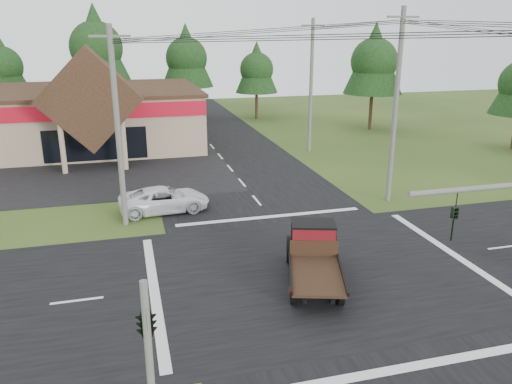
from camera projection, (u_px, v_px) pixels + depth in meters
name	position (u px, v px, depth m)	size (l,w,h in m)	color
ground	(315.00, 271.00, 22.05)	(120.00, 120.00, 0.00)	#2E4418
road_ns	(315.00, 271.00, 22.05)	(12.00, 120.00, 0.02)	black
road_ew	(315.00, 271.00, 22.05)	(120.00, 12.00, 0.02)	black
parking_apron	(38.00, 178.00, 36.11)	(28.00, 14.00, 0.02)	black
cvs_building	(31.00, 118.00, 44.56)	(30.40, 18.20, 9.19)	tan
traffic_signal_corner	(145.00, 309.00, 12.40)	(0.53, 2.48, 4.40)	#595651
utility_pole_nw	(118.00, 127.00, 25.81)	(2.00, 0.30, 10.50)	#595651
utility_pole_ne	(396.00, 106.00, 29.56)	(2.00, 0.30, 11.50)	#595651
utility_pole_n	(311.00, 85.00, 42.49)	(2.00, 0.30, 11.20)	#595651
tree_row_b	(1.00, 65.00, 53.75)	(5.60, 5.60, 10.10)	#332316
tree_row_c	(96.00, 45.00, 54.65)	(7.28, 7.28, 13.13)	#332316
tree_row_d	(186.00, 56.00, 58.43)	(6.16, 6.16, 11.11)	#332316
tree_row_e	(257.00, 68.00, 58.95)	(5.04, 5.04, 9.09)	#332316
tree_side_ne	(374.00, 59.00, 51.79)	(6.16, 6.16, 11.11)	#332316
antique_flatbed_truck	(315.00, 258.00, 20.65)	(2.14, 5.60, 2.34)	#600D15
white_pickup	(164.00, 199.00, 29.25)	(2.41, 5.23, 1.45)	white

